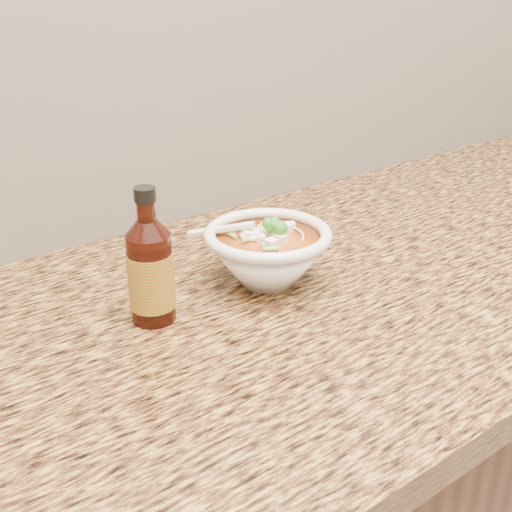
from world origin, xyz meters
TOP-DOWN VIEW (x-y plane):
  - counter_slab at (0.00, 1.68)m, footprint 4.00×0.68m
  - soup_bowl at (-0.01, 1.71)m, footprint 0.17×0.17m
  - hot_sauce_bottle at (-0.18, 1.71)m, footprint 0.07×0.07m

SIDE VIEW (x-z plane):
  - counter_slab at x=0.00m, z-range 0.86..0.90m
  - soup_bowl at x=-0.01m, z-range 0.89..0.99m
  - hot_sauce_bottle at x=-0.18m, z-range 0.88..1.05m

